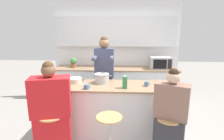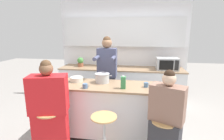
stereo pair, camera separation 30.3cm
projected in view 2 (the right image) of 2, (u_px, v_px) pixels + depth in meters
The scene contains 17 objects.
ground_plane at pixel (111, 133), 3.22m from camera, with size 16.00×16.00×0.00m, color gray.
wall_back at pixel (123, 43), 4.73m from camera, with size 3.43×0.22×2.70m.
back_counter at pixel (121, 85), 4.65m from camera, with size 3.19×0.70×0.91m.
kitchen_island at pixel (111, 110), 3.12m from camera, with size 2.07×0.69×0.94m.
bar_stool_leftmost at pixel (50, 131), 2.64m from camera, with size 0.38×0.38×0.68m.
bar_stool_center at pixel (104, 136), 2.51m from camera, with size 0.38×0.38×0.68m.
person_cooking at pixel (107, 79), 3.64m from camera, with size 0.39×0.54×1.75m.
person_wrapped_blanket at pixel (50, 112), 2.58m from camera, with size 0.59×0.40×1.46m.
person_seated_near at pixel (166, 125), 2.34m from camera, with size 0.49×0.40×1.38m.
cooking_pot at pixel (102, 78), 3.15m from camera, with size 0.35×0.27×0.17m.
fruit_bowl at pixel (77, 79), 3.22m from camera, with size 0.24×0.24×0.08m.
coffee_cup_near at pixel (146, 85), 2.89m from camera, with size 0.11×0.07×0.08m.
coffee_cup_far at pixel (85, 86), 2.84m from camera, with size 0.12×0.08×0.08m.
banana_bunch at pixel (164, 87), 2.80m from camera, with size 0.18×0.13×0.06m.
juice_carton at pixel (123, 82), 2.81m from camera, with size 0.08×0.08×0.21m.
microwave at pixel (167, 64), 4.29m from camera, with size 0.52×0.38×0.30m.
potted_plant at pixel (80, 62), 4.69m from camera, with size 0.16×0.16×0.25m.
Camera 2 is at (0.46, -2.86, 1.85)m, focal length 28.00 mm.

